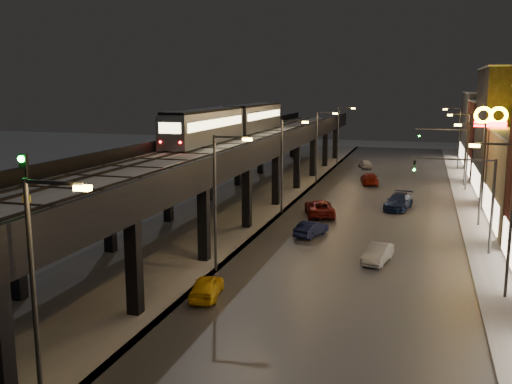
# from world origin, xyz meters

# --- Properties ---
(ground) EXTENTS (220.00, 220.00, 0.00)m
(ground) POSITION_xyz_m (0.00, 0.00, 0.00)
(ground) COLOR silver
(road_surface) EXTENTS (17.00, 120.00, 0.06)m
(road_surface) POSITION_xyz_m (7.50, 35.00, 0.03)
(road_surface) COLOR #46474D
(road_surface) RESTS_ON ground
(sidewalk_right) EXTENTS (4.00, 120.00, 0.14)m
(sidewalk_right) POSITION_xyz_m (17.50, 35.00, 0.07)
(sidewalk_right) COLOR #9FA1A8
(sidewalk_right) RESTS_ON ground
(under_viaduct_pavement) EXTENTS (11.00, 120.00, 0.06)m
(under_viaduct_pavement) POSITION_xyz_m (-6.00, 35.00, 0.03)
(under_viaduct_pavement) COLOR #9FA1A8
(under_viaduct_pavement) RESTS_ON ground
(elevated_viaduct) EXTENTS (9.00, 100.00, 6.30)m
(elevated_viaduct) POSITION_xyz_m (-6.00, 31.84, 5.62)
(elevated_viaduct) COLOR black
(elevated_viaduct) RESTS_ON ground
(viaduct_trackbed) EXTENTS (8.40, 100.00, 0.32)m
(viaduct_trackbed) POSITION_xyz_m (-6.01, 31.97, 6.39)
(viaduct_trackbed) COLOR #B2B7C1
(viaduct_trackbed) RESTS_ON elevated_viaduct
(viaduct_parapet_streetside) EXTENTS (0.30, 100.00, 1.10)m
(viaduct_parapet_streetside) POSITION_xyz_m (-1.65, 32.00, 6.85)
(viaduct_parapet_streetside) COLOR black
(viaduct_parapet_streetside) RESTS_ON elevated_viaduct
(viaduct_parapet_far) EXTENTS (0.30, 100.00, 1.10)m
(viaduct_parapet_far) POSITION_xyz_m (-10.35, 32.00, 6.85)
(viaduct_parapet_far) COLOR black
(viaduct_parapet_far) RESTS_ON elevated_viaduct
(building_f) EXTENTS (12.20, 16.20, 11.16)m
(building_f) POSITION_xyz_m (23.99, 76.00, 5.58)
(building_f) COLOR #3C3D44
(building_f) RESTS_ON ground
(streetlight_left_0) EXTENTS (2.57, 0.28, 9.00)m
(streetlight_left_0) POSITION_xyz_m (-0.43, -5.00, 5.24)
(streetlight_left_0) COLOR #38383A
(streetlight_left_0) RESTS_ON ground
(streetlight_left_1) EXTENTS (2.57, 0.28, 9.00)m
(streetlight_left_1) POSITION_xyz_m (-0.43, 13.00, 5.24)
(streetlight_left_1) COLOR #38383A
(streetlight_left_1) RESTS_ON ground
(streetlight_right_1) EXTENTS (2.56, 0.28, 9.00)m
(streetlight_right_1) POSITION_xyz_m (16.73, 13.00, 5.24)
(streetlight_right_1) COLOR #38383A
(streetlight_right_1) RESTS_ON ground
(streetlight_left_2) EXTENTS (2.57, 0.28, 9.00)m
(streetlight_left_2) POSITION_xyz_m (-0.43, 31.00, 5.24)
(streetlight_left_2) COLOR #38383A
(streetlight_left_2) RESTS_ON ground
(streetlight_right_2) EXTENTS (2.56, 0.28, 9.00)m
(streetlight_right_2) POSITION_xyz_m (16.73, 31.00, 5.24)
(streetlight_right_2) COLOR #38383A
(streetlight_right_2) RESTS_ON ground
(streetlight_left_3) EXTENTS (2.57, 0.28, 9.00)m
(streetlight_left_3) POSITION_xyz_m (-0.43, 49.00, 5.24)
(streetlight_left_3) COLOR #38383A
(streetlight_left_3) RESTS_ON ground
(streetlight_right_3) EXTENTS (2.56, 0.28, 9.00)m
(streetlight_right_3) POSITION_xyz_m (16.73, 49.00, 5.24)
(streetlight_right_3) COLOR #38383A
(streetlight_right_3) RESTS_ON ground
(streetlight_left_4) EXTENTS (2.57, 0.28, 9.00)m
(streetlight_left_4) POSITION_xyz_m (-0.43, 67.00, 5.24)
(streetlight_left_4) COLOR #38383A
(streetlight_left_4) RESTS_ON ground
(streetlight_right_4) EXTENTS (2.56, 0.28, 9.00)m
(streetlight_right_4) POSITION_xyz_m (16.73, 67.00, 5.24)
(streetlight_right_4) COLOR #38383A
(streetlight_right_4) RESTS_ON ground
(traffic_light_rig_a) EXTENTS (6.10, 0.34, 7.00)m
(traffic_light_rig_a) POSITION_xyz_m (15.84, 22.00, 4.50)
(traffic_light_rig_a) COLOR #38383A
(traffic_light_rig_a) RESTS_ON ground
(traffic_light_rig_b) EXTENTS (6.10, 0.34, 7.00)m
(traffic_light_rig_b) POSITION_xyz_m (15.84, 52.00, 4.50)
(traffic_light_rig_b) COLOR #38383A
(traffic_light_rig_b) RESTS_ON ground
(subway_train) EXTENTS (2.73, 33.31, 3.25)m
(subway_train) POSITION_xyz_m (-8.50, 39.76, 8.24)
(subway_train) COLOR gray
(subway_train) RESTS_ON viaduct_trackbed
(rail_signal) EXTENTS (0.34, 0.43, 2.96)m
(rail_signal) POSITION_xyz_m (-2.10, -3.23, 8.72)
(rail_signal) COLOR black
(rail_signal) RESTS_ON viaduct_trackbed
(car_taxi) EXTENTS (2.12, 4.00, 1.30)m
(car_taxi) POSITION_xyz_m (0.51, 8.26, 0.65)
(car_taxi) COLOR yellow
(car_taxi) RESTS_ON ground
(car_near_white) EXTENTS (2.35, 4.00, 1.25)m
(car_near_white) POSITION_xyz_m (3.66, 23.43, 0.62)
(car_near_white) COLOR black
(car_near_white) RESTS_ON ground
(car_mid_silver) EXTENTS (3.89, 5.86, 1.50)m
(car_mid_silver) POSITION_xyz_m (2.97, 31.03, 0.75)
(car_mid_silver) COLOR maroon
(car_mid_silver) RESTS_ON ground
(car_mid_dark) EXTENTS (2.81, 5.10, 1.40)m
(car_mid_dark) POSITION_xyz_m (5.84, 50.11, 0.70)
(car_mid_dark) COLOR maroon
(car_mid_dark) RESTS_ON ground
(car_far_white) EXTENTS (2.60, 4.13, 1.31)m
(car_far_white) POSITION_xyz_m (3.83, 64.50, 0.66)
(car_far_white) COLOR silver
(car_far_white) RESTS_ON ground
(car_onc_silver) EXTENTS (2.04, 4.03, 1.27)m
(car_onc_silver) POSITION_xyz_m (9.40, 17.82, 0.63)
(car_onc_silver) COLOR gray
(car_onc_silver) RESTS_ON ground
(car_onc_white) EXTENTS (2.96, 5.54, 1.53)m
(car_onc_white) POSITION_xyz_m (9.97, 36.08, 0.76)
(car_onc_white) COLOR #111D42
(car_onc_white) RESTS_ON ground
(sign_mcdonalds) EXTENTS (3.03, 0.51, 10.18)m
(sign_mcdonalds) POSITION_xyz_m (18.00, 37.16, 8.30)
(sign_mcdonalds) COLOR #38383A
(sign_mcdonalds) RESTS_ON ground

